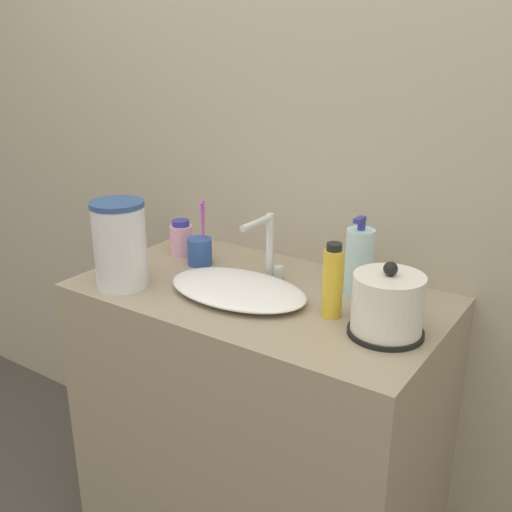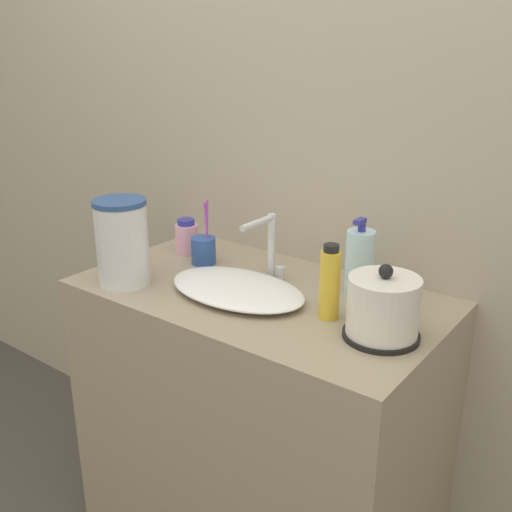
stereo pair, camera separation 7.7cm
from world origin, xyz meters
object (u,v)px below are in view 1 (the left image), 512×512
at_px(water_pitcher, 120,245).
at_px(shampoo_bottle, 181,238).
at_px(toothbrush_cup, 200,251).
at_px(electric_kettle, 387,307).
at_px(mouthwash_bottle, 333,282).
at_px(faucet, 268,244).
at_px(lotion_bottle, 359,261).

bearing_deg(water_pitcher, shampoo_bottle, 96.57).
bearing_deg(toothbrush_cup, water_pitcher, -106.09).
bearing_deg(toothbrush_cup, electric_kettle, -10.19).
xyz_separation_m(electric_kettle, mouthwash_bottle, (-0.15, 0.02, 0.02)).
distance_m(mouthwash_bottle, water_pitcher, 0.59).
bearing_deg(electric_kettle, mouthwash_bottle, 173.11).
height_order(shampoo_bottle, mouthwash_bottle, mouthwash_bottle).
relative_size(shampoo_bottle, water_pitcher, 0.47).
bearing_deg(shampoo_bottle, toothbrush_cup, -19.77).
bearing_deg(electric_kettle, faucet, 162.65).
relative_size(lotion_bottle, mouthwash_bottle, 1.14).
distance_m(electric_kettle, water_pitcher, 0.73).
bearing_deg(lotion_bottle, electric_kettle, -49.50).
bearing_deg(electric_kettle, toothbrush_cup, 169.81).
relative_size(lotion_bottle, shampoo_bottle, 1.92).
distance_m(electric_kettle, shampoo_bottle, 0.77).
xyz_separation_m(lotion_bottle, mouthwash_bottle, (0.01, -0.17, -0.00)).
height_order(faucet, electric_kettle, faucet).
height_order(faucet, mouthwash_bottle, same).
xyz_separation_m(electric_kettle, shampoo_bottle, (-0.75, 0.15, -0.02)).
distance_m(toothbrush_cup, water_pitcher, 0.27).
relative_size(electric_kettle, water_pitcher, 0.75).
relative_size(electric_kettle, lotion_bottle, 0.83).
bearing_deg(mouthwash_bottle, lotion_bottle, 92.23).
relative_size(mouthwash_bottle, water_pitcher, 0.79).
bearing_deg(water_pitcher, lotion_bottle, 29.45).
height_order(toothbrush_cup, lotion_bottle, lotion_bottle).
bearing_deg(faucet, shampoo_bottle, 175.65).
relative_size(toothbrush_cup, shampoo_bottle, 1.81).
xyz_separation_m(faucet, water_pitcher, (-0.31, -0.26, 0.01)).
bearing_deg(faucet, lotion_bottle, 12.29).
distance_m(faucet, toothbrush_cup, 0.25).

